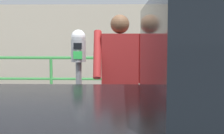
# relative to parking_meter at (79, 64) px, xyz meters

# --- Properties ---
(sidewalk_curb) EXTENTS (36.00, 3.40, 0.16)m
(sidewalk_curb) POSITION_rel_parking_meter_xyz_m (0.15, 1.32, -1.15)
(sidewalk_curb) COLOR #ADA8A0
(sidewalk_curb) RESTS_ON ground
(parking_meter) EXTENTS (0.17, 0.18, 1.47)m
(parking_meter) POSITION_rel_parking_meter_xyz_m (0.00, 0.00, 0.00)
(parking_meter) COLOR slate
(parking_meter) RESTS_ON sidewalk_curb
(pedestrian_at_meter) EXTENTS (0.61, 0.41, 1.65)m
(pedestrian_at_meter) POSITION_rel_parking_meter_xyz_m (0.49, -0.02, -0.14)
(pedestrian_at_meter) COLOR black
(pedestrian_at_meter) RESTS_ON sidewalk_curb
(background_railing) EXTENTS (24.06, 0.06, 1.00)m
(background_railing) POSITION_rel_parking_meter_xyz_m (0.15, 2.88, -0.35)
(background_railing) COLOR #2D7A38
(background_railing) RESTS_ON sidewalk_curb
(backdrop_wall) EXTENTS (32.00, 0.50, 2.51)m
(backdrop_wall) POSITION_rel_parking_meter_xyz_m (0.15, 6.00, 0.03)
(backdrop_wall) COLOR #ADA38E
(backdrop_wall) RESTS_ON ground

